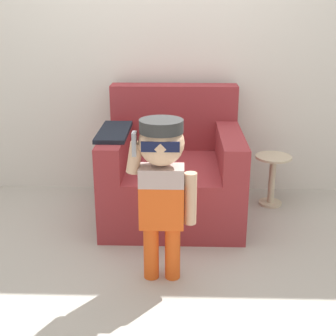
# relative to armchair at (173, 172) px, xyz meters

# --- Properties ---
(ground_plane) EXTENTS (10.00, 10.00, 0.00)m
(ground_plane) POSITION_rel_armchair_xyz_m (-0.18, -0.24, -0.34)
(ground_plane) COLOR #ADA89E
(wall_back) EXTENTS (10.00, 0.05, 2.60)m
(wall_back) POSITION_rel_armchair_xyz_m (-0.18, 0.54, 0.96)
(wall_back) COLOR silver
(wall_back) RESTS_ON ground_plane
(armchair) EXTENTS (1.04, 1.01, 0.96)m
(armchair) POSITION_rel_armchair_xyz_m (0.00, 0.00, 0.00)
(armchair) COLOR maroon
(armchair) RESTS_ON ground_plane
(person_child) EXTENTS (0.40, 0.30, 0.98)m
(person_child) POSITION_rel_armchair_xyz_m (-0.04, -0.94, 0.32)
(person_child) COLOR #E05119
(person_child) RESTS_ON ground_plane
(side_table) EXTENTS (0.29, 0.29, 0.42)m
(side_table) POSITION_rel_armchair_xyz_m (0.81, 0.18, -0.08)
(side_table) COLOR beige
(side_table) RESTS_ON ground_plane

